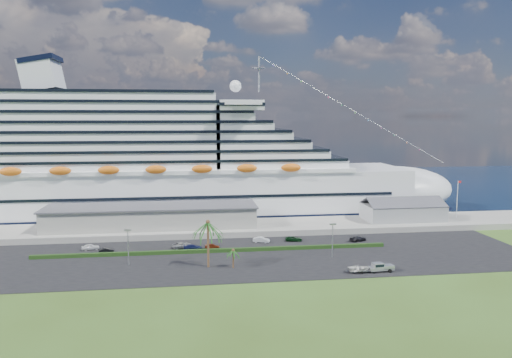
{
  "coord_description": "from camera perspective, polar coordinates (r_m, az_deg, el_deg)",
  "views": [
    {
      "loc": [
        -13.97,
        -105.58,
        33.87
      ],
      "look_at": [
        4.37,
        30.0,
        16.67
      ],
      "focal_mm": 35.0,
      "sensor_mm": 36.0,
      "label": 1
    }
  ],
  "objects": [
    {
      "name": "hedge",
      "position": [
        126.2,
        -4.77,
        -8.16
      ],
      "size": [
        88.0,
        1.1,
        0.9
      ],
      "primitive_type": "cube",
      "color": "black",
      "rests_on": "asphalt_lot"
    },
    {
      "name": "boat_trailer",
      "position": [
        112.09,
        11.71,
        -9.95
      ],
      "size": [
        5.49,
        3.48,
        1.59
      ],
      "color": "gray",
      "rests_on": "asphalt_lot"
    },
    {
      "name": "terminal_building",
      "position": [
        148.82,
        -11.84,
        -4.17
      ],
      "size": [
        61.0,
        15.0,
        6.3
      ],
      "color": "gray",
      "rests_on": "wharf"
    },
    {
      "name": "lamp_post_left",
      "position": [
        117.95,
        -14.41,
        -7.06
      ],
      "size": [
        1.6,
        0.35,
        8.27
      ],
      "color": "gray",
      "rests_on": "asphalt_lot"
    },
    {
      "name": "pickup_truck",
      "position": [
        113.92,
        14.04,
        -9.71
      ],
      "size": [
        5.76,
        2.5,
        1.98
      ],
      "color": "black",
      "rests_on": "asphalt_lot"
    },
    {
      "name": "palm_short",
      "position": [
        112.62,
        -2.63,
        -8.4
      ],
      "size": [
        3.53,
        3.53,
        4.56
      ],
      "color": "#47301E",
      "rests_on": "ground"
    },
    {
      "name": "parked_car_4",
      "position": [
        129.81,
        -5.02,
        -7.64
      ],
      "size": [
        4.01,
        2.23,
        1.29
      ],
      "primitive_type": "imported",
      "rotation": [
        0.0,
        0.0,
        1.38
      ],
      "color": "#5E200C",
      "rests_on": "asphalt_lot"
    },
    {
      "name": "parked_car_7",
      "position": [
        139.46,
        11.56,
        -6.68
      ],
      "size": [
        5.31,
        3.72,
        1.43
      ],
      "primitive_type": "imported",
      "rotation": [
        0.0,
        0.0,
        1.96
      ],
      "color": "black",
      "rests_on": "asphalt_lot"
    },
    {
      "name": "flagpole",
      "position": [
        170.02,
        22.03,
        -2.02
      ],
      "size": [
        1.08,
        0.16,
        12.0
      ],
      "color": "silver",
      "rests_on": "wharf"
    },
    {
      "name": "palm_tall",
      "position": [
        112.39,
        -5.52,
        -5.54
      ],
      "size": [
        8.82,
        8.82,
        11.13
      ],
      "color": "#47301E",
      "rests_on": "ground"
    },
    {
      "name": "parked_car_1",
      "position": [
        130.62,
        -16.75,
        -7.84
      ],
      "size": [
        3.91,
        2.03,
        1.23
      ],
      "primitive_type": "imported",
      "rotation": [
        0.0,
        0.0,
        1.78
      ],
      "color": "black",
      "rests_on": "asphalt_lot"
    },
    {
      "name": "lamp_post_right",
      "position": [
        121.94,
        8.75,
        -6.45
      ],
      "size": [
        1.6,
        0.35,
        8.27
      ],
      "color": "gray",
      "rests_on": "asphalt_lot"
    },
    {
      "name": "wharf",
      "position": [
        149.92,
        -2.18,
        -5.54
      ],
      "size": [
        240.0,
        20.0,
        1.8
      ],
      "primitive_type": "cube",
      "color": "gray",
      "rests_on": "ground"
    },
    {
      "name": "parked_car_6",
      "position": [
        137.04,
        4.34,
        -6.84
      ],
      "size": [
        4.94,
        2.99,
        1.28
      ],
      "primitive_type": "imported",
      "rotation": [
        0.0,
        0.0,
        1.37
      ],
      "color": "black",
      "rests_on": "asphalt_lot"
    },
    {
      "name": "asphalt_lot",
      "position": [
        122.19,
        -0.85,
        -8.9
      ],
      "size": [
        140.0,
        38.0,
        0.12
      ],
      "primitive_type": "cube",
      "color": "black",
      "rests_on": "ground"
    },
    {
      "name": "port_shed",
      "position": [
        162.53,
        16.42,
        -3.58
      ],
      "size": [
        24.0,
        12.31,
        7.37
      ],
      "color": "gray",
      "rests_on": "wharf"
    },
    {
      "name": "parked_car_0",
      "position": [
        134.86,
        -18.4,
        -7.38
      ],
      "size": [
        4.67,
        2.96,
        1.48
      ],
      "primitive_type": "imported",
      "rotation": [
        0.0,
        0.0,
        1.87
      ],
      "color": "silver",
      "rests_on": "asphalt_lot"
    },
    {
      "name": "parked_car_5",
      "position": [
        135.32,
        0.62,
        -6.95
      ],
      "size": [
        4.74,
        2.84,
        1.48
      ],
      "primitive_type": "imported",
      "rotation": [
        0.0,
        0.0,
        1.26
      ],
      "color": "silver",
      "rests_on": "asphalt_lot"
    },
    {
      "name": "ground",
      "position": [
        111.76,
        -0.16,
        -10.48
      ],
      "size": [
        420.0,
        420.0,
        0.0
      ],
      "primitive_type": "plane",
      "color": "#364B19",
      "rests_on": "ground"
    },
    {
      "name": "cruise_ship",
      "position": [
        170.62,
        -10.21,
        1.27
      ],
      "size": [
        191.0,
        38.0,
        54.0
      ],
      "color": "silver",
      "rests_on": "ground"
    },
    {
      "name": "parked_car_2",
      "position": [
        131.19,
        -8.42,
        -7.49
      ],
      "size": [
        5.79,
        4.23,
        1.46
      ],
      "primitive_type": "imported",
      "rotation": [
        0.0,
        0.0,
        1.96
      ],
      "color": "gray",
      "rests_on": "asphalt_lot"
    },
    {
      "name": "parked_car_3",
      "position": [
        129.0,
        -7.23,
        -7.74
      ],
      "size": [
        4.9,
        2.24,
        1.39
      ],
      "primitive_type": "imported",
      "rotation": [
        0.0,
        0.0,
        1.63
      ],
      "color": "#131842",
      "rests_on": "asphalt_lot"
    },
    {
      "name": "water",
      "position": [
        238.41,
        -4.27,
        -1.02
      ],
      "size": [
        420.0,
        160.0,
        0.02
      ],
      "primitive_type": "cube",
      "color": "black",
      "rests_on": "ground"
    }
  ]
}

